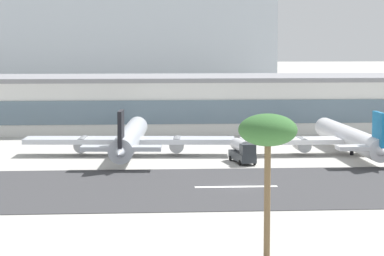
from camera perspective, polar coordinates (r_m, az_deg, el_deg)
The scene contains 9 objects.
ground_plane at distance 125.16m, azimuth 3.23°, elevation -3.91°, with size 1400.00×1400.00×0.00m, color #B2AFA8.
runway_strip at distance 124.85m, azimuth 3.25°, elevation -3.91°, with size 800.00×35.27×0.08m, color #38383A.
runway_centreline_dash_4 at distance 124.75m, azimuth 2.94°, elevation -3.90°, with size 12.00×1.20×0.01m, color white.
terminal_building at distance 205.26m, azimuth 1.46°, elevation 1.71°, with size 163.92×29.03×12.68m.
distant_hotel_block at distance 349.04m, azimuth -5.75°, elevation 5.72°, with size 133.14×38.26×40.95m, color #A8B2BC.
airliner_black_tail_gate_0 at distance 157.89m, azimuth -4.17°, elevation -0.74°, with size 38.98×46.80×9.77m.
airliner_blue_tail_gate_1 at distance 161.52m, azimuth 10.52°, elevation -0.72°, with size 40.68×44.77×9.34m.
service_fuel_truck_2 at distance 148.98m, azimuth 3.35°, elevation -1.55°, with size 3.92×8.80×3.95m.
palm_tree_0 at distance 83.55m, azimuth 5.04°, elevation -0.32°, with size 5.74×5.74×14.13m.
Camera 1 is at (-16.15, -122.28, 21.25)m, focal length 80.61 mm.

